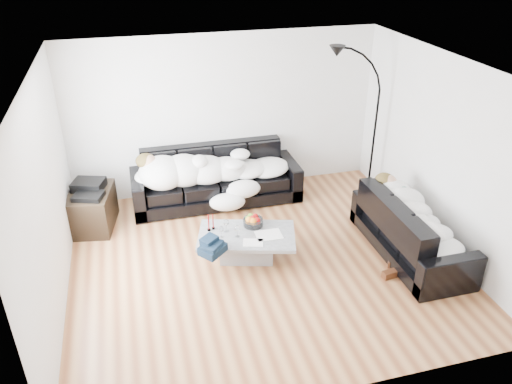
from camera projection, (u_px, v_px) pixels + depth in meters
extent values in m
plane|color=brown|center=(262.00, 261.00, 6.75)|extent=(5.00, 5.00, 0.00)
cube|color=silver|center=(225.00, 115.00, 8.04)|extent=(5.00, 0.02, 2.60)
cube|color=silver|center=(47.00, 200.00, 5.56)|extent=(0.02, 4.50, 2.60)
cube|color=silver|center=(441.00, 153.00, 6.70)|extent=(0.02, 4.50, 2.60)
plane|color=white|center=(263.00, 69.00, 5.51)|extent=(5.00, 5.00, 0.00)
cube|color=black|center=(216.00, 176.00, 8.02)|extent=(2.67, 0.93, 0.87)
cube|color=black|center=(412.00, 228.00, 6.72)|extent=(0.85, 1.98, 0.80)
ellipsoid|color=#0B513E|center=(389.00, 187.00, 7.08)|extent=(0.42, 0.38, 0.20)
cube|color=#939699|center=(247.00, 246.00, 6.73)|extent=(1.43, 1.07, 0.37)
cylinder|color=white|center=(253.00, 220.00, 6.80)|extent=(0.32, 0.32, 0.17)
cylinder|color=white|center=(226.00, 226.00, 6.66)|extent=(0.09, 0.09, 0.18)
cylinder|color=white|center=(221.00, 232.00, 6.54)|extent=(0.08, 0.08, 0.16)
cylinder|color=white|center=(237.00, 231.00, 6.55)|extent=(0.09, 0.09, 0.17)
cylinder|color=maroon|center=(209.00, 223.00, 6.66)|extent=(0.06, 0.06, 0.24)
cylinder|color=maroon|center=(213.00, 222.00, 6.70)|extent=(0.04, 0.04, 0.22)
cube|color=silver|center=(269.00, 235.00, 6.62)|extent=(0.35, 0.27, 0.01)
cube|color=silver|center=(253.00, 242.00, 6.46)|extent=(0.30, 0.25, 0.01)
cube|color=black|center=(92.00, 209.00, 7.39)|extent=(0.73, 0.94, 0.58)
cube|color=black|center=(88.00, 188.00, 7.22)|extent=(0.53, 0.46, 0.13)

